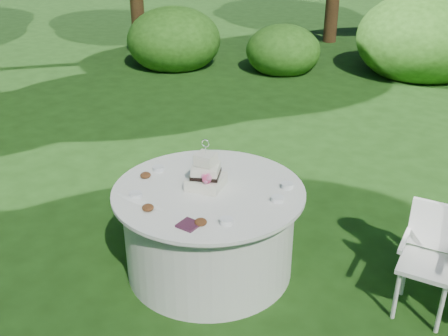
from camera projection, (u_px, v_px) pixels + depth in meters
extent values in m
plane|color=#17330E|center=(210.00, 267.00, 4.55)|extent=(80.00, 80.00, 0.00)
cube|color=#441D32|center=(189.00, 225.00, 3.71)|extent=(0.14, 0.14, 0.02)
ellipsoid|color=white|center=(140.00, 202.00, 4.01)|extent=(0.48, 0.07, 0.01)
cylinder|color=silver|center=(209.00, 231.00, 4.39)|extent=(1.40, 1.40, 0.74)
cylinder|color=silver|center=(209.00, 191.00, 4.22)|extent=(1.56, 1.56, 0.03)
cube|color=white|center=(206.00, 181.00, 4.23)|extent=(0.33, 0.33, 0.09)
cube|color=white|center=(206.00, 170.00, 4.18)|extent=(0.28, 0.28, 0.09)
cube|color=white|center=(206.00, 159.00, 4.14)|extent=(0.16, 0.16, 0.09)
cube|color=black|center=(206.00, 174.00, 4.20)|extent=(0.30, 0.30, 0.03)
sphere|color=#F34783|center=(207.00, 179.00, 4.08)|extent=(0.07, 0.07, 0.07)
cylinder|color=white|center=(206.00, 150.00, 4.11)|extent=(0.01, 0.01, 0.05)
torus|color=white|center=(205.00, 143.00, 4.08)|extent=(0.07, 0.02, 0.07)
cube|color=white|center=(427.00, 265.00, 3.85)|extent=(0.43, 0.43, 0.04)
cube|color=white|center=(436.00, 226.00, 3.88)|extent=(0.39, 0.08, 0.39)
cylinder|color=white|center=(396.00, 296.00, 3.89)|extent=(0.03, 0.03, 0.42)
cylinder|color=white|center=(441.00, 309.00, 3.75)|extent=(0.03, 0.03, 0.42)
cylinder|color=white|center=(405.00, 273.00, 4.14)|extent=(0.03, 0.03, 0.42)
cylinder|color=white|center=(447.00, 285.00, 4.00)|extent=(0.03, 0.03, 0.42)
cube|color=white|center=(404.00, 240.00, 3.85)|extent=(0.07, 0.35, 0.03)
cylinder|color=white|center=(287.00, 186.00, 4.23)|extent=(0.10, 0.10, 0.04)
cylinder|color=white|center=(277.00, 199.00, 4.02)|extent=(0.10, 0.10, 0.04)
cylinder|color=white|center=(158.00, 169.00, 4.51)|extent=(0.10, 0.10, 0.04)
cylinder|color=white|center=(226.00, 221.00, 3.74)|extent=(0.10, 0.10, 0.04)
cylinder|color=white|center=(136.00, 195.00, 4.08)|extent=(0.10, 0.10, 0.04)
ellipsoid|color=#562D16|center=(148.00, 208.00, 3.90)|extent=(0.09, 0.09, 0.05)
ellipsoid|color=#562D16|center=(146.00, 175.00, 4.38)|extent=(0.09, 0.09, 0.05)
ellipsoid|color=#562D16|center=(201.00, 222.00, 3.72)|extent=(0.09, 0.09, 0.05)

